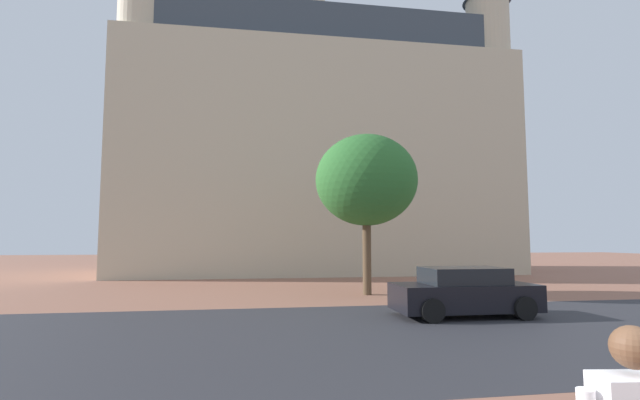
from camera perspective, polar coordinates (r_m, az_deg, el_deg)
ground_plane at (r=11.42m, az=0.16°, el=-15.99°), size 120.00×120.00×0.00m
street_asphalt_strip at (r=10.75m, az=0.78°, el=-16.68°), size 120.00×8.72×0.00m
landmark_building at (r=31.94m, az=-0.67°, el=7.78°), size 25.53×10.41×33.28m
car_black at (r=13.82m, az=17.67°, el=-11.04°), size 4.00×1.93×1.38m
tree_curb_far at (r=18.41m, az=5.85°, el=2.47°), size 4.11×4.11×6.43m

